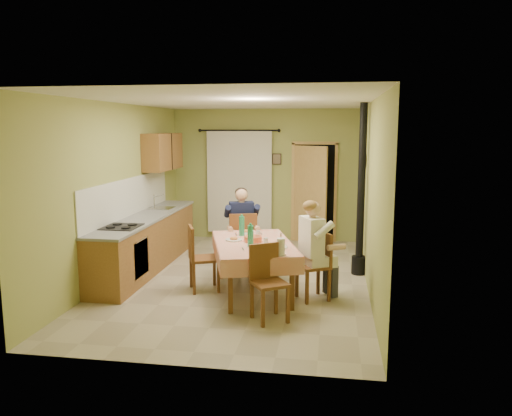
% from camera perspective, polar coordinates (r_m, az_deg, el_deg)
% --- Properties ---
extents(floor, '(4.00, 6.00, 0.01)m').
position_cam_1_polar(floor, '(8.09, -1.88, -8.14)').
color(floor, tan).
rests_on(floor, ground).
extents(room_shell, '(4.04, 6.04, 2.82)m').
position_cam_1_polar(room_shell, '(7.75, -1.95, 4.83)').
color(room_shell, '#9BA153').
rests_on(room_shell, ground).
extents(kitchen_run, '(0.64, 3.64, 1.56)m').
position_cam_1_polar(kitchen_run, '(8.80, -12.41, -3.68)').
color(kitchen_run, brown).
rests_on(kitchen_run, ground).
extents(upper_cabinets, '(0.35, 1.40, 0.70)m').
position_cam_1_polar(upper_cabinets, '(9.86, -10.58, 6.35)').
color(upper_cabinets, brown).
rests_on(upper_cabinets, room_shell).
extents(curtain, '(1.70, 0.07, 2.22)m').
position_cam_1_polar(curtain, '(10.74, -1.92, 3.04)').
color(curtain, black).
rests_on(curtain, ground).
extents(doorway, '(0.96, 0.51, 2.15)m').
position_cam_1_polar(doorway, '(10.55, 6.43, 1.72)').
color(doorway, black).
rests_on(doorway, ground).
extents(dining_table, '(1.57, 2.06, 0.76)m').
position_cam_1_polar(dining_table, '(7.34, -0.29, -6.84)').
color(dining_table, tan).
rests_on(dining_table, ground).
extents(tableware, '(0.96, 1.50, 0.33)m').
position_cam_1_polar(tableware, '(7.13, -0.03, -3.63)').
color(tableware, white).
rests_on(tableware, dining_table).
extents(chair_far, '(0.57, 0.57, 1.02)m').
position_cam_1_polar(chair_far, '(8.45, -1.61, -5.31)').
color(chair_far, brown).
rests_on(chair_far, ground).
extents(chair_near, '(0.55, 0.55, 0.96)m').
position_cam_1_polar(chair_near, '(6.37, 1.51, -10.23)').
color(chair_near, brown).
rests_on(chair_near, ground).
extents(chair_right, '(0.54, 0.54, 0.95)m').
position_cam_1_polar(chair_right, '(7.16, 6.62, -8.08)').
color(chair_right, brown).
rests_on(chair_right, ground).
extents(chair_left, '(0.55, 0.55, 0.98)m').
position_cam_1_polar(chair_left, '(7.53, -6.03, -7.18)').
color(chair_left, brown).
rests_on(chair_left, ground).
extents(man_far, '(0.64, 0.57, 1.39)m').
position_cam_1_polar(man_far, '(8.34, -1.64, -1.38)').
color(man_far, '#141938').
rests_on(man_far, chair_far).
extents(man_right, '(0.62, 0.65, 1.39)m').
position_cam_1_polar(man_right, '(7.00, 6.61, -3.48)').
color(man_right, white).
rests_on(man_right, chair_right).
extents(stove_flue, '(0.24, 0.24, 2.80)m').
position_cam_1_polar(stove_flue, '(8.32, 11.85, -0.59)').
color(stove_flue, black).
rests_on(stove_flue, ground).
extents(picture_back, '(0.19, 0.03, 0.23)m').
position_cam_1_polar(picture_back, '(10.65, 2.39, 5.62)').
color(picture_back, black).
rests_on(picture_back, room_shell).
extents(picture_right, '(0.03, 0.31, 0.21)m').
position_cam_1_polar(picture_right, '(8.82, 12.29, 5.34)').
color(picture_right, brown).
rests_on(picture_right, room_shell).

